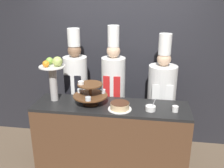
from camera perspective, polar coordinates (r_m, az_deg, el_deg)
The scene contains 10 objects.
wall_back at distance 3.86m, azimuth 1.74°, elevation 6.55°, with size 10.00×0.06×2.80m.
buffet_counter at distance 3.41m, azimuth -0.26°, elevation -12.18°, with size 1.98×0.55×0.96m.
tiered_stand at distance 3.17m, azimuth -5.04°, elevation -2.06°, with size 0.44×0.44×0.32m.
fruit_pedestal at distance 3.29m, azimuth -13.28°, elevation 2.45°, with size 0.33×0.33×0.60m.
cake_round at distance 3.05m, azimuth 1.78°, elevation -5.07°, with size 0.29×0.29×0.09m.
cup_white at distance 3.09m, azimuth 14.25°, elevation -5.52°, with size 0.07×0.07×0.07m.
serving_bowl_near at distance 3.06m, azimuth 8.81°, elevation -5.49°, with size 0.12×0.12×0.16m.
chef_left at distance 3.74m, azimuth -8.19°, elevation -0.31°, with size 0.35×0.35×1.85m.
chef_center_left at distance 3.62m, azimuth 0.31°, elevation -0.63°, with size 0.34×0.34×1.90m.
chef_center_right at distance 3.61m, azimuth 11.25°, elevation -2.29°, with size 0.40×0.40×1.80m.
Camera 1 is at (0.45, -2.59, 2.27)m, focal length 40.00 mm.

